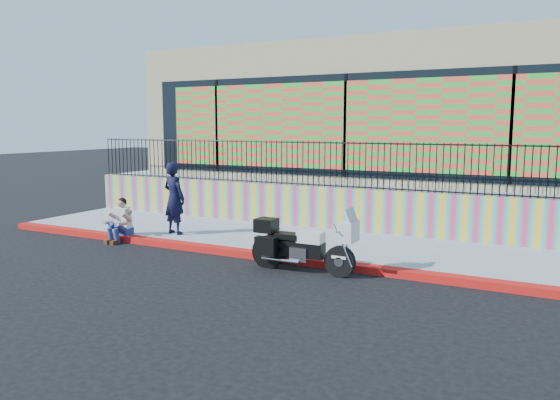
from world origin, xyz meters
The scene contains 10 objects.
ground centered at (0.00, 0.00, 0.00)m, with size 90.00×90.00×0.00m, color black.
red_curb centered at (0.00, 0.00, 0.07)m, with size 16.00×0.30×0.15m, color #B90D11.
sidewalk centered at (0.00, 1.65, 0.07)m, with size 16.00×3.00×0.15m, color #8C92A8.
mural_wall centered at (0.00, 3.25, 0.70)m, with size 16.00×0.20×1.10m, color #D53868.
metal_fence centered at (0.00, 3.25, 1.85)m, with size 15.80×0.04×1.20m, color black, non-canonical shape.
elevated_platform centered at (0.00, 8.35, 0.62)m, with size 16.00×10.00×1.25m, color #8C92A8.
storefront_building centered at (0.00, 8.13, 3.25)m, with size 14.00×8.06×4.00m.
police_motorcycle centered at (0.89, -0.53, 0.56)m, with size 2.15×0.71×1.34m.
police_officer centered at (-3.24, 0.75, 1.05)m, with size 0.66×0.43×1.81m, color black.
seated_man centered at (-4.27, -0.12, 0.45)m, with size 0.54×0.71×1.06m.
Camera 1 is at (5.38, -10.00, 2.86)m, focal length 35.00 mm.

